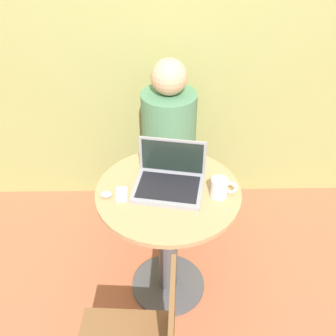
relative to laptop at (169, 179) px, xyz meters
name	(u,v)px	position (x,y,z in m)	size (l,w,h in m)	color
ground_plane	(168,285)	(-0.01, -0.03, -0.80)	(12.00, 12.00, 0.00)	#B26042
back_wall	(165,22)	(-0.01, 0.89, 0.50)	(7.00, 0.05, 2.60)	#939956
round_table	(168,225)	(-0.01, -0.03, -0.29)	(0.72, 0.72, 0.76)	#4C4C51
laptop	(169,179)	(0.00, 0.00, 0.00)	(0.38, 0.32, 0.22)	gray
cell_phone	(122,194)	(-0.23, -0.07, -0.03)	(0.06, 0.10, 0.02)	silver
computer_mouse	(106,194)	(-0.31, -0.08, -0.03)	(0.06, 0.04, 0.03)	#B2B2B7
coffee_cup	(220,188)	(0.24, -0.08, 0.01)	(0.13, 0.08, 0.10)	white
person_seated	(168,155)	(0.00, 0.64, -0.31)	(0.39, 0.55, 1.19)	#3D4766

